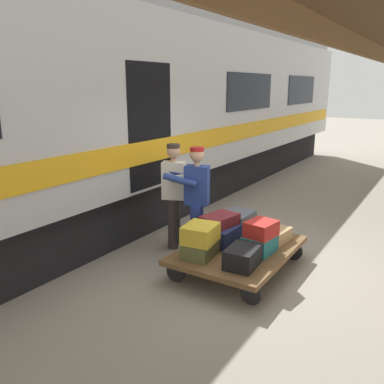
{
  "coord_description": "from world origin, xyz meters",
  "views": [
    {
      "loc": [
        -1.96,
        5.23,
        2.59
      ],
      "look_at": [
        0.98,
        0.6,
        1.15
      ],
      "focal_mm": 37.99,
      "sensor_mm": 36.0,
      "label": 1
    }
  ],
  "objects_px": {
    "luggage_cart": "(238,251)",
    "suitcase_slate_roller": "(237,218)",
    "suitcase_yellow_case": "(200,233)",
    "porter_by_door": "(175,192)",
    "suitcase_black_hardshell": "(242,257)",
    "suitcase_brown_leather": "(236,227)",
    "suitcase_red_plastic": "(261,229)",
    "suitcase_teal_softside": "(259,244)",
    "porter_in_overalls": "(196,197)",
    "suitcase_olive_duffel": "(200,248)",
    "suitcase_tan_vintage": "(274,234)",
    "train_car": "(85,116)",
    "suitcase_maroon_trunk": "(220,220)",
    "suitcase_navy_fabric": "(219,235)"
  },
  "relations": [
    {
      "from": "suitcase_teal_softside",
      "to": "porter_by_door",
      "type": "height_order",
      "value": "porter_by_door"
    },
    {
      "from": "luggage_cart",
      "to": "suitcase_olive_duffel",
      "type": "distance_m",
      "value": 0.64
    },
    {
      "from": "suitcase_black_hardshell",
      "to": "suitcase_red_plastic",
      "type": "xyz_separation_m",
      "value": [
        -0.02,
        -0.53,
        0.23
      ]
    },
    {
      "from": "suitcase_red_plastic",
      "to": "porter_in_overalls",
      "type": "relative_size",
      "value": 0.24
    },
    {
      "from": "suitcase_tan_vintage",
      "to": "porter_in_overalls",
      "type": "xyz_separation_m",
      "value": [
        1.15,
        0.36,
        0.49
      ]
    },
    {
      "from": "suitcase_tan_vintage",
      "to": "suitcase_yellow_case",
      "type": "relative_size",
      "value": 0.98
    },
    {
      "from": "suitcase_brown_leather",
      "to": "suitcase_tan_vintage",
      "type": "bearing_deg",
      "value": 180.0
    },
    {
      "from": "suitcase_black_hardshell",
      "to": "suitcase_slate_roller",
      "type": "bearing_deg",
      "value": -60.22
    },
    {
      "from": "suitcase_tan_vintage",
      "to": "suitcase_navy_fabric",
      "type": "xyz_separation_m",
      "value": [
        0.63,
        0.54,
        0.04
      ]
    },
    {
      "from": "suitcase_maroon_trunk",
      "to": "suitcase_teal_softside",
      "type": "bearing_deg",
      "value": 177.44
    },
    {
      "from": "luggage_cart",
      "to": "suitcase_slate_roller",
      "type": "relative_size",
      "value": 3.78
    },
    {
      "from": "suitcase_slate_roller",
      "to": "suitcase_teal_softside",
      "type": "bearing_deg",
      "value": 139.7
    },
    {
      "from": "luggage_cart",
      "to": "suitcase_red_plastic",
      "type": "relative_size",
      "value": 4.77
    },
    {
      "from": "suitcase_black_hardshell",
      "to": "porter_by_door",
      "type": "relative_size",
      "value": 0.29
    },
    {
      "from": "luggage_cart",
      "to": "porter_by_door",
      "type": "distance_m",
      "value": 1.45
    },
    {
      "from": "suitcase_slate_roller",
      "to": "porter_in_overalls",
      "type": "xyz_separation_m",
      "value": [
        0.56,
        0.33,
        0.32
      ]
    },
    {
      "from": "luggage_cart",
      "to": "suitcase_black_hardshell",
      "type": "xyz_separation_m",
      "value": [
        -0.31,
        0.54,
        0.17
      ]
    },
    {
      "from": "suitcase_slate_roller",
      "to": "suitcase_red_plastic",
      "type": "bearing_deg",
      "value": 140.19
    },
    {
      "from": "suitcase_slate_roller",
      "to": "suitcase_red_plastic",
      "type": "relative_size",
      "value": 1.26
    },
    {
      "from": "train_car",
      "to": "porter_in_overalls",
      "type": "xyz_separation_m",
      "value": [
        -2.44,
        0.12,
        -1.14
      ]
    },
    {
      "from": "train_car",
      "to": "suitcase_olive_duffel",
      "type": "bearing_deg",
      "value": 164.22
    },
    {
      "from": "train_car",
      "to": "suitcase_teal_softside",
      "type": "bearing_deg",
      "value": 175.2
    },
    {
      "from": "suitcase_slate_roller",
      "to": "suitcase_maroon_trunk",
      "type": "xyz_separation_m",
      "value": [
        0.05,
        0.48,
        0.09
      ]
    },
    {
      "from": "suitcase_black_hardshell",
      "to": "suitcase_yellow_case",
      "type": "distance_m",
      "value": 0.64
    },
    {
      "from": "suitcase_teal_softside",
      "to": "porter_by_door",
      "type": "relative_size",
      "value": 0.28
    },
    {
      "from": "luggage_cart",
      "to": "suitcase_yellow_case",
      "type": "xyz_separation_m",
      "value": [
        0.29,
        0.57,
        0.38
      ]
    },
    {
      "from": "suitcase_brown_leather",
      "to": "porter_in_overalls",
      "type": "height_order",
      "value": "porter_in_overalls"
    },
    {
      "from": "suitcase_slate_roller",
      "to": "suitcase_yellow_case",
      "type": "distance_m",
      "value": 1.08
    },
    {
      "from": "porter_by_door",
      "to": "suitcase_red_plastic",
      "type": "bearing_deg",
      "value": 170.41
    },
    {
      "from": "suitcase_red_plastic",
      "to": "suitcase_teal_softside",
      "type": "bearing_deg",
      "value": -23.34
    },
    {
      "from": "suitcase_black_hardshell",
      "to": "porter_in_overalls",
      "type": "xyz_separation_m",
      "value": [
        1.15,
        -0.71,
        0.45
      ]
    },
    {
      "from": "train_car",
      "to": "suitcase_navy_fabric",
      "type": "bearing_deg",
      "value": 174.19
    },
    {
      "from": "luggage_cart",
      "to": "porter_by_door",
      "type": "bearing_deg",
      "value": -11.64
    },
    {
      "from": "suitcase_brown_leather",
      "to": "suitcase_maroon_trunk",
      "type": "distance_m",
      "value": 0.57
    },
    {
      "from": "train_car",
      "to": "suitcase_red_plastic",
      "type": "xyz_separation_m",
      "value": [
        -3.61,
        0.31,
        -1.36
      ]
    },
    {
      "from": "suitcase_yellow_case",
      "to": "luggage_cart",
      "type": "bearing_deg",
      "value": -116.92
    },
    {
      "from": "luggage_cart",
      "to": "suitcase_teal_softside",
      "type": "bearing_deg",
      "value": 180.0
    },
    {
      "from": "suitcase_slate_roller",
      "to": "suitcase_brown_leather",
      "type": "bearing_deg",
      "value": -44.16
    },
    {
      "from": "suitcase_tan_vintage",
      "to": "suitcase_maroon_trunk",
      "type": "xyz_separation_m",
      "value": [
        0.65,
        0.51,
        0.25
      ]
    },
    {
      "from": "suitcase_tan_vintage",
      "to": "suitcase_slate_roller",
      "type": "bearing_deg",
      "value": 2.92
    },
    {
      "from": "suitcase_black_hardshell",
      "to": "suitcase_yellow_case",
      "type": "height_order",
      "value": "suitcase_yellow_case"
    },
    {
      "from": "suitcase_red_plastic",
      "to": "suitcase_olive_duffel",
      "type": "bearing_deg",
      "value": 39.05
    },
    {
      "from": "suitcase_black_hardshell",
      "to": "suitcase_red_plastic",
      "type": "bearing_deg",
      "value": -92.36
    },
    {
      "from": "porter_by_door",
      "to": "suitcase_navy_fabric",
      "type": "bearing_deg",
      "value": 164.75
    },
    {
      "from": "suitcase_slate_roller",
      "to": "porter_in_overalls",
      "type": "distance_m",
      "value": 0.72
    },
    {
      "from": "luggage_cart",
      "to": "suitcase_brown_leather",
      "type": "bearing_deg",
      "value": -59.66
    },
    {
      "from": "suitcase_navy_fabric",
      "to": "porter_in_overalls",
      "type": "height_order",
      "value": "porter_in_overalls"
    },
    {
      "from": "suitcase_brown_leather",
      "to": "suitcase_red_plastic",
      "type": "relative_size",
      "value": 1.12
    },
    {
      "from": "porter_in_overalls",
      "to": "suitcase_brown_leather",
      "type": "bearing_deg",
      "value": -145.65
    },
    {
      "from": "suitcase_tan_vintage",
      "to": "suitcase_olive_duffel",
      "type": "height_order",
      "value": "suitcase_olive_duffel"
    }
  ]
}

